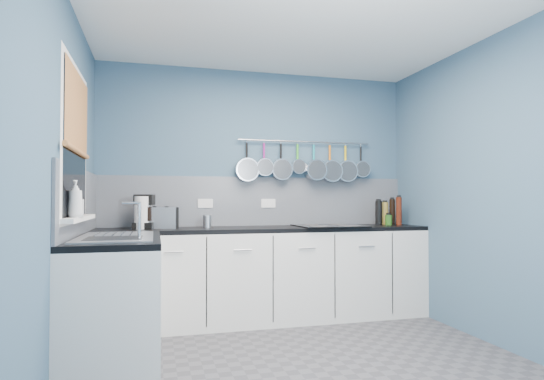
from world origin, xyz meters
name	(u,v)px	position (x,y,z in m)	size (l,w,h in m)	color
floor	(306,366)	(0.00, 0.00, -0.01)	(3.20, 3.00, 0.02)	#47474C
ceiling	(305,13)	(0.00, 0.00, 2.51)	(3.20, 3.00, 0.02)	white
wall_back	(258,192)	(0.00, 1.51, 1.25)	(3.20, 0.02, 2.50)	#3A5871
wall_front	(432,177)	(0.00, -1.51, 1.25)	(3.20, 0.02, 2.50)	#3A5871
wall_left	(60,186)	(-1.61, 0.00, 1.25)	(0.02, 3.00, 2.50)	#3A5871
wall_right	(495,189)	(1.61, 0.00, 1.25)	(0.02, 3.00, 2.50)	#3A5871
backsplash_back	(259,201)	(0.00, 1.49, 1.15)	(3.20, 0.02, 0.50)	gray
backsplash_left	(80,202)	(-1.59, 0.60, 1.15)	(0.02, 1.80, 0.50)	gray
cabinet_run_back	(265,276)	(0.00, 1.20, 0.43)	(3.20, 0.60, 0.86)	silver
worktop_back	(265,229)	(0.00, 1.20, 0.88)	(3.20, 0.60, 0.04)	black
cabinet_run_left	(116,304)	(-1.30, 0.30, 0.43)	(0.60, 1.20, 0.86)	silver
worktop_left	(116,240)	(-1.30, 0.30, 0.88)	(0.60, 1.20, 0.04)	black
window_frame	(75,144)	(-1.58, 0.30, 1.55)	(0.01, 1.00, 1.10)	white
window_glass	(76,144)	(-1.57, 0.30, 1.55)	(0.01, 0.90, 1.00)	black
bamboo_blind	(77,112)	(-1.56, 0.30, 1.77)	(0.01, 0.90, 0.55)	#B96937
window_sill	(78,218)	(-1.55, 0.30, 1.04)	(0.10, 0.98, 0.03)	white
sink_unit	(116,237)	(-1.30, 0.30, 0.90)	(0.50, 0.95, 0.01)	silver
mixer_tap	(139,219)	(-1.14, 0.12, 1.03)	(0.12, 0.08, 0.26)	silver
socket_left	(205,203)	(-0.55, 1.48, 1.13)	(0.15, 0.01, 0.09)	white
socket_right	(268,203)	(0.10, 1.48, 1.13)	(0.15, 0.01, 0.09)	white
pot_rail	(306,142)	(0.50, 1.45, 1.78)	(0.02, 0.02, 1.45)	silver
soap_bottle_a	(75,199)	(-1.53, 0.05, 1.17)	(0.09, 0.09, 0.24)	white
soap_bottle_b	(77,204)	(-1.53, 0.13, 1.14)	(0.08, 0.08, 0.17)	white
paper_towel	(142,213)	(-1.15, 1.19, 1.05)	(0.13, 0.13, 0.30)	white
coffee_maker	(144,212)	(-1.13, 1.23, 1.06)	(0.18, 0.20, 0.31)	black
toaster	(160,218)	(-0.99, 1.27, 1.00)	(0.30, 0.17, 0.20)	silver
canister	(207,221)	(-0.56, 1.26, 0.96)	(0.08, 0.08, 0.12)	silver
hob	(329,226)	(0.64, 1.15, 0.91)	(0.64, 0.57, 0.01)	black
pan_0	(247,161)	(-0.13, 1.44, 1.57)	(0.24, 0.08, 0.43)	silver
pan_1	(264,158)	(0.05, 1.44, 1.59)	(0.18, 0.08, 0.37)	silver
pan_2	(281,161)	(0.23, 1.44, 1.57)	(0.22, 0.08, 0.41)	silver
pan_3	(298,158)	(0.41, 1.44, 1.61)	(0.16, 0.08, 0.35)	silver
pan_4	(314,161)	(0.59, 1.44, 1.57)	(0.22, 0.13, 0.41)	silver
pan_5	(330,162)	(0.77, 1.44, 1.57)	(0.24, 0.10, 0.43)	silver
pan_6	(346,163)	(0.95, 1.44, 1.57)	(0.23, 0.09, 0.42)	silver
pan_7	(361,161)	(1.14, 1.44, 1.59)	(0.18, 0.08, 0.37)	silver
condiment_0	(392,212)	(1.43, 1.31, 1.04)	(0.06, 0.06, 0.27)	black
condiment_1	(385,213)	(1.36, 1.34, 1.02)	(0.07, 0.07, 0.24)	olive
condiment_2	(379,213)	(1.27, 1.30, 1.03)	(0.07, 0.07, 0.25)	black
condiment_3	(399,211)	(1.45, 1.20, 1.05)	(0.06, 0.06, 0.29)	#4C190C
condiment_4	(389,220)	(1.35, 1.23, 0.95)	(0.07, 0.07, 0.11)	#265919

